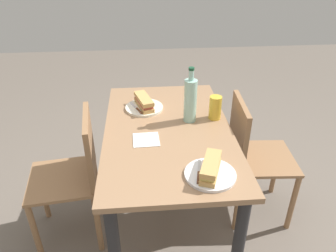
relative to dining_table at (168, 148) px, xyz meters
The scene contains 13 objects.
ground_plane 0.65m from the dining_table, ahead, with size 8.00×8.00×0.00m, color #6B6056.
dining_table is the anchor object (origin of this frame).
chair_far 0.58m from the dining_table, 88.96° to the left, with size 0.45×0.45×0.86m.
chair_near 0.59m from the dining_table, 79.14° to the right, with size 0.42×0.42×0.86m.
plate_near 0.48m from the dining_table, 159.97° to the right, with size 0.24×0.24×0.01m, color white.
baguette_sandwich_near 0.49m from the dining_table, 159.97° to the right, with size 0.21×0.14×0.07m.
knife_near 0.46m from the dining_table, 166.14° to the right, with size 0.18×0.05×0.01m.
plate_far 0.32m from the dining_table, 26.25° to the left, with size 0.24×0.24×0.01m, color silver.
baguette_sandwich_far 0.34m from the dining_table, 26.25° to the left, with size 0.22×0.13×0.07m.
knife_far 0.33m from the dining_table, 36.65° to the left, with size 0.17×0.08×0.01m.
water_bottle 0.31m from the dining_table, 56.89° to the right, with size 0.07×0.07×0.33m.
beer_glass 0.37m from the dining_table, 70.56° to the right, with size 0.07×0.07×0.14m, color gold.
paper_napkin 0.21m from the dining_table, 129.15° to the left, with size 0.14×0.14×0.00m, color white.
Camera 1 is at (-1.57, 0.14, 1.73)m, focal length 34.58 mm.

